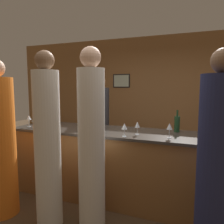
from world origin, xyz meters
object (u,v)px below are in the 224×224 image
bartender (100,128)px  guest_3 (0,144)px  guest_1 (218,170)px  guest_0 (91,144)px  wine_bottle_1 (87,119)px  guest_2 (48,145)px  wine_bottle_0 (177,124)px

bartender → guest_3: 1.76m
guest_1 → guest_3: 2.43m
guest_0 → wine_bottle_1: size_ratio=7.21×
guest_2 → guest_1: bearing=1.0°
guest_2 → guest_3: guest_2 is taller
guest_2 → guest_3: size_ratio=1.03×
guest_2 → wine_bottle_1: size_ratio=7.08×
bartender → guest_0: bearing=111.1°
bartender → guest_1: bearing=138.9°
guest_0 → wine_bottle_1: (-0.50, 0.86, 0.13)m
guest_0 → guest_3: 1.18m
bartender → wine_bottle_1: bearing=96.2°
guest_0 → guest_1: size_ratio=1.06×
guest_3 → wine_bottle_0: bearing=29.0°
guest_1 → guest_3: guest_3 is taller
guest_0 → wine_bottle_0: 1.25m
guest_3 → wine_bottle_0: 2.30m
guest_0 → wine_bottle_0: (0.84, 0.92, 0.14)m
wine_bottle_0 → guest_1: bearing=-67.8°
guest_1 → wine_bottle_0: 1.15m
guest_2 → guest_0: bearing=18.2°
guest_0 → wine_bottle_1: 1.01m
guest_3 → guest_1: bearing=1.5°
guest_1 → bartender: bearing=138.9°
guest_1 → guest_0: bearing=174.3°
guest_0 → wine_bottle_0: guest_0 is taller
bartender → guest_2: bearing=93.3°
guest_0 → guest_1: 1.28m
wine_bottle_0 → wine_bottle_1: size_ratio=1.07×
bartender → guest_2: guest_2 is taller
wine_bottle_0 → wine_bottle_1: (-1.34, -0.06, -0.00)m
wine_bottle_1 → guest_0: bearing=-59.8°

